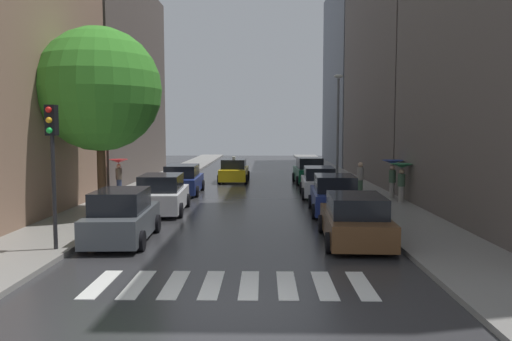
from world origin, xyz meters
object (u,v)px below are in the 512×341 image
(pedestrian_foreground, at_px, (393,169))
(pedestrian_by_kerb, at_px, (360,178))
(parked_car_left_nearest, at_px, (122,217))
(street_tree_left, at_px, (99,90))
(taxi_midroad, at_px, (234,171))
(traffic_light_left_corner, at_px, (52,144))
(parked_car_left_second, at_px, (162,195))
(parked_car_right_third, at_px, (319,183))
(pedestrian_far_side, at_px, (119,168))
(lamp_post_right, at_px, (338,122))
(parked_car_left_third, at_px, (183,180))
(parked_car_right_nearest, at_px, (355,220))
(parked_car_right_fourth, at_px, (309,171))
(pedestrian_near_tree, at_px, (402,173))
(parked_car_right_second, at_px, (334,196))

(pedestrian_foreground, bearing_deg, pedestrian_by_kerb, -61.15)
(parked_car_left_nearest, xyz_separation_m, street_tree_left, (-2.25, 4.80, 4.59))
(taxi_midroad, bearing_deg, traffic_light_left_corner, 169.47)
(parked_car_left_second, relative_size, street_tree_left, 0.57)
(parked_car_right_third, bearing_deg, parked_car_left_second, 127.19)
(pedestrian_far_side, bearing_deg, parked_car_left_nearest, -128.05)
(taxi_midroad, height_order, lamp_post_right, lamp_post_right)
(parked_car_left_third, distance_m, pedestrian_by_kerb, 10.07)
(parked_car_right_nearest, distance_m, parked_car_right_fourth, 17.74)
(street_tree_left, xyz_separation_m, traffic_light_left_corner, (0.72, -6.46, -2.12))
(parked_car_right_third, bearing_deg, pedestrian_near_tree, -127.50)
(parked_car_right_third, bearing_deg, pedestrian_by_kerb, -111.81)
(parked_car_left_nearest, xyz_separation_m, lamp_post_right, (9.46, 15.72, 3.41))
(parked_car_right_second, bearing_deg, street_tree_left, 96.66)
(parked_car_right_third, xyz_separation_m, taxi_midroad, (-5.18, 7.66, -0.01))
(parked_car_left_second, relative_size, pedestrian_near_tree, 2.35)
(parked_car_right_nearest, bearing_deg, pedestrian_by_kerb, -9.57)
(parked_car_left_nearest, bearing_deg, parked_car_left_third, -2.58)
(pedestrian_by_kerb, bearing_deg, taxi_midroad, 43.97)
(taxi_midroad, relative_size, pedestrian_near_tree, 2.35)
(parked_car_right_second, xyz_separation_m, lamp_post_right, (1.64, 10.19, 3.42))
(street_tree_left, height_order, lamp_post_right, street_tree_left)
(parked_car_right_nearest, xyz_separation_m, pedestrian_far_side, (-11.11, 11.12, 0.82))
(parked_car_left_second, height_order, pedestrian_by_kerb, pedestrian_by_kerb)
(parked_car_right_second, bearing_deg, parked_car_right_third, 3.09)
(parked_car_right_nearest, distance_m, pedestrian_by_kerb, 10.53)
(parked_car_left_nearest, height_order, parked_car_left_second, parked_car_left_nearest)
(pedestrian_foreground, relative_size, lamp_post_right, 0.28)
(parked_car_left_second, distance_m, parked_car_right_third, 9.36)
(parked_car_right_third, bearing_deg, parked_car_right_second, -177.59)
(taxi_midroad, bearing_deg, street_tree_left, 161.84)
(pedestrian_foreground, bearing_deg, parked_car_right_fourth, -101.22)
(pedestrian_far_side, relative_size, street_tree_left, 0.24)
(parked_car_right_fourth, xyz_separation_m, pedestrian_far_side, (-11.22, -6.62, 0.74))
(pedestrian_near_tree, relative_size, traffic_light_left_corner, 0.44)
(pedestrian_near_tree, bearing_deg, pedestrian_by_kerb, 12.78)
(lamp_post_right, bearing_deg, street_tree_left, -137.00)
(taxi_midroad, xyz_separation_m, traffic_light_left_corner, (-4.12, -20.52, 2.52))
(parked_car_right_third, xyz_separation_m, pedestrian_near_tree, (3.74, -3.06, 0.83))
(parked_car_right_fourth, bearing_deg, taxi_midroad, 75.64)
(parked_car_left_third, bearing_deg, taxi_midroad, -21.95)
(parked_car_left_nearest, bearing_deg, pedestrian_far_side, 14.43)
(pedestrian_near_tree, bearing_deg, parked_car_right_second, 101.02)
(parked_car_right_third, bearing_deg, pedestrian_far_side, 92.37)
(parked_car_left_second, xyz_separation_m, parked_car_right_fourth, (7.71, 11.93, 0.03))
(traffic_light_left_corner, bearing_deg, parked_car_right_third, 54.13)
(parked_car_right_third, xyz_separation_m, pedestrian_foreground, (3.65, -1.68, 0.87))
(parked_car_right_second, bearing_deg, parked_car_left_nearest, 127.75)
(street_tree_left, distance_m, lamp_post_right, 16.06)
(traffic_light_left_corner, bearing_deg, parked_car_left_second, 77.39)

